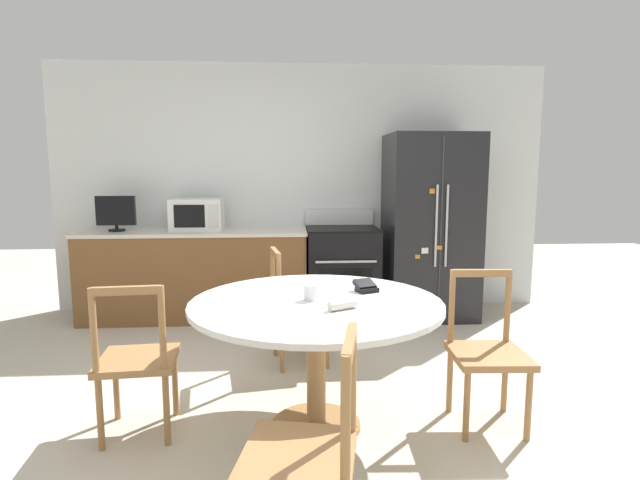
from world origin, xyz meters
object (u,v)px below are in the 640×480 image
dining_chair_left (137,361)px  wallet (366,287)px  oven_range (342,271)px  dining_chair_right (487,353)px  countertop_tv (116,212)px  dining_chair_far (296,309)px  refrigerator (430,226)px  microwave (197,215)px  dining_chair_near (306,455)px  candle_glass (311,293)px

dining_chair_left → wallet: size_ratio=5.57×
dining_chair_left → oven_range: bearing=53.3°
dining_chair_right → wallet: dining_chair_right is taller
countertop_tv → dining_chair_far: countertop_tv is taller
refrigerator → microwave: size_ratio=3.65×
refrigerator → dining_chair_left: (-2.31, -2.23, -0.49)m
dining_chair_near → candle_glass: size_ratio=10.33×
refrigerator → dining_chair_far: 1.91m
dining_chair_near → candle_glass: 1.09m
dining_chair_right → candle_glass: 1.10m
dining_chair_left → wallet: bearing=4.3°
oven_range → countertop_tv: size_ratio=2.87×
oven_range → wallet: (-0.08, -2.06, 0.32)m
wallet → candle_glass: bearing=-152.3°
dining_chair_far → candle_glass: bearing=-5.4°
countertop_tv → dining_chair_far: 2.26m
candle_glass → oven_range: bearing=79.2°
oven_range → dining_chair_right: size_ratio=1.20×
oven_range → wallet: 2.09m
refrigerator → dining_chair_right: (-0.29, -2.24, -0.49)m
dining_chair_left → dining_chair_near: (0.91, -0.99, 0.00)m
refrigerator → dining_chair_near: 3.55m
countertop_tv → dining_chair_near: countertop_tv is taller
oven_range → countertop_tv: countertop_tv is taller
dining_chair_near → dining_chair_left: bearing=53.6°
countertop_tv → candle_glass: 2.91m
dining_chair_left → dining_chair_far: bearing=43.1°
countertop_tv → dining_chair_near: size_ratio=0.42×
microwave → candle_glass: bearing=-65.7°
refrigerator → candle_glass: 2.57m
countertop_tv → wallet: size_ratio=2.32×
dining_chair_right → wallet: bearing=-14.6°
dining_chair_right → candle_glass: (-1.03, 0.04, 0.37)m
countertop_tv → candle_glass: size_ratio=4.30×
dining_chair_left → candle_glass: (0.98, 0.03, 0.37)m
dining_chair_near → dining_chair_far: bearing=10.9°
oven_range → dining_chair_near: oven_range is taller
dining_chair_far → dining_chair_right: (1.10, -1.02, 0.00)m
countertop_tv → dining_chair_left: countertop_tv is taller
dining_chair_far → dining_chair_near: (-0.00, -2.01, 0.00)m
refrigerator → dining_chair_near: bearing=-113.4°
dining_chair_far → dining_chair_left: same height
dining_chair_right → dining_chair_left: 2.01m
refrigerator → dining_chair_far: size_ratio=2.06×
countertop_tv → dining_chair_far: size_ratio=0.42×
oven_range → microwave: (-1.46, 0.04, 0.59)m
oven_range → dining_chair_near: size_ratio=1.20×
dining_chair_far → wallet: bearing=17.8°
dining_chair_right → candle_glass: bearing=0.9°
oven_range → countertop_tv: (-2.25, 0.01, 0.62)m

